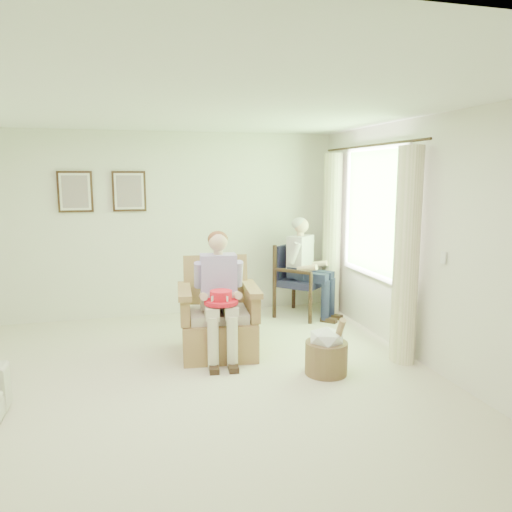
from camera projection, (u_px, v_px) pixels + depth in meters
name	position (u px, v px, depth m)	size (l,w,h in m)	color
floor	(191.00, 392.00, 4.64)	(5.50, 5.50, 0.00)	beige
back_wall	(163.00, 225.00, 7.06)	(5.00, 0.04, 2.60)	silver
front_wall	(283.00, 371.00, 1.81)	(5.00, 0.04, 2.60)	silver
right_wall	(434.00, 245.00, 5.07)	(0.04, 5.50, 2.60)	silver
ceiling	(184.00, 104.00, 4.23)	(5.00, 5.50, 0.02)	white
window	(374.00, 209.00, 6.16)	(0.13, 2.50, 1.63)	#2D6B23
curtain_left	(406.00, 257.00, 5.26)	(0.34, 0.34, 2.30)	beige
curtain_right	(332.00, 235.00, 7.13)	(0.34, 0.34, 2.30)	beige
framed_print_left	(75.00, 192.00, 6.65)	(0.45, 0.05, 0.55)	#382114
framed_print_right	(129.00, 191.00, 6.83)	(0.45, 0.05, 0.55)	#382114
wicker_armchair	(218.00, 323.00, 5.63)	(0.84, 0.84, 1.08)	#A77F4F
wood_armchair	(300.00, 277.00, 7.19)	(0.66, 0.62, 1.01)	black
person_wicker	(220.00, 286.00, 5.42)	(0.40, 0.63, 1.37)	beige
person_dark	(304.00, 260.00, 6.99)	(0.40, 0.63, 1.39)	#1B1F3D
red_hat	(221.00, 299.00, 5.24)	(0.36, 0.36, 0.14)	red
hatbox	(327.00, 350.00, 5.05)	(0.57, 0.57, 0.63)	#9D7A55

